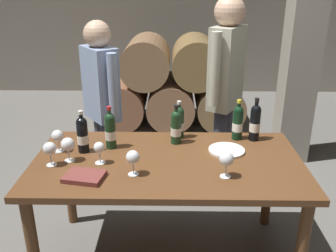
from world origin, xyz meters
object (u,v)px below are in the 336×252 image
Objects in this scene: sommelier_presenting at (225,85)px; wine_bottle_0 at (110,130)px; taster_seated_left at (102,100)px; wine_glass_2 at (226,160)px; wine_bottle_5 at (176,127)px; tasting_notebook at (84,176)px; wine_glass_4 at (99,148)px; wine_bottle_1 at (238,122)px; wine_glass_1 at (50,149)px; dining_table at (168,172)px; wine_bottle_3 at (255,122)px; wine_glass_0 at (133,158)px; serving_plate at (227,150)px; wine_glass_5 at (68,145)px; wine_bottle_2 at (82,134)px; wine_bottle_4 at (179,122)px; wine_glass_3 at (57,136)px.

wine_bottle_0 is at bearing -145.36° from sommelier_presenting.
taster_seated_left is (-0.98, -0.03, -0.12)m from sommelier_presenting.
sommelier_presenting is at bearing 83.65° from wine_glass_2.
tasting_notebook is (-0.53, -0.50, -0.11)m from wine_bottle_5.
wine_bottle_1 is at bearing 23.33° from wine_glass_4.
dining_table is at bearing 6.82° from wine_glass_1.
dining_table is at bearing -151.93° from wine_bottle_3.
wine_glass_0 is 0.65× the size of serving_plate.
wine_glass_2 is 0.36m from serving_plate.
wine_glass_4 reaches higher than dining_table.
wine_bottle_3 reaches higher than wine_glass_5.
wine_bottle_2 is 0.22m from wine_glass_4.
sommelier_presenting is at bearing 35.86° from wine_glass_1.
taster_seated_left reaches higher than wine_bottle_3.
wine_glass_0 is 0.09× the size of sommelier_presenting.
wine_bottle_3 reaches higher than wine_glass_0.
taster_seated_left is (-0.34, 0.91, 0.05)m from wine_glass_0.
wine_glass_2 is (-0.27, -0.53, -0.02)m from wine_bottle_3.
wine_glass_2 is at bearing -46.72° from taster_seated_left.
tasting_notebook is (-0.55, -0.60, -0.11)m from wine_bottle_4.
wine_glass_3 is at bearing -178.94° from serving_plate.
wine_bottle_4 is 1.73× the size of wine_glass_2.
wine_bottle_0 is 0.42m from wine_glass_0.
wine_bottle_3 is at bearing 9.10° from wine_glass_3.
taster_seated_left is (-0.12, 0.77, 0.06)m from wine_glass_4.
wine_glass_5 is at bearing -177.54° from dining_table.
wine_glass_1 reaches higher than wine_glass_3.
sommelier_presenting is at bearing 51.44° from wine_bottle_5.
serving_plate is at bearing -115.43° from wine_bottle_1.
wine_bottle_5 is 1.79× the size of wine_glass_0.
wine_bottle_5 is (0.05, 0.26, 0.21)m from dining_table.
tasting_notebook is at bearing -56.59° from wine_glass_5.
wine_bottle_2 reaches higher than wine_glass_4.
wine_glass_0 is 0.26m from wine_glass_4.
wine_glass_0 is at bearing -151.05° from serving_plate.
wine_bottle_2 is 1.81× the size of wine_glass_5.
wine_bottle_5 is at bearing 24.24° from wine_glass_1.
wine_bottle_0 reaches higher than wine_bottle_5.
wine_glass_4 is at bearing -159.80° from wine_bottle_3.
serving_plate is 1.11m from taster_seated_left.
wine_glass_2 is 0.09× the size of sommelier_presenting.
wine_glass_3 is at bearing 149.96° from wine_glass_0.
wine_bottle_1 reaches higher than wine_glass_4.
wine_bottle_3 reaches higher than wine_bottle_4.
wine_bottle_3 is 1.21m from taster_seated_left.
wine_bottle_3 is 0.60m from wine_glass_2.
wine_bottle_2 is at bearing -158.95° from wine_bottle_0.
wine_bottle_0 is 1.33× the size of tasting_notebook.
wine_bottle_0 is 1.00m from wine_bottle_3.
wine_bottle_3 is at bearing 63.38° from wine_glass_2.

